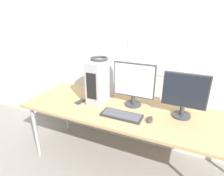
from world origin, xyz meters
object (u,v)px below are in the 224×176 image
(headphones, at_px, (99,58))
(monitor_main, at_px, (134,83))
(mouse, at_px, (150,119))
(cell_phone, at_px, (80,102))
(keyboard, at_px, (122,115))
(monitor_right_near, at_px, (185,94))
(pc_tower, at_px, (100,81))

(headphones, height_order, monitor_main, headphones)
(headphones, height_order, mouse, headphones)
(monitor_main, xyz_separation_m, cell_phone, (-0.57, -0.18, -0.25))
(headphones, xyz_separation_m, cell_phone, (-0.18, -0.14, -0.48))
(keyboard, distance_m, mouse, 0.27)
(monitor_right_near, bearing_deg, pc_tower, 179.68)
(cell_phone, bearing_deg, keyboard, 0.82)
(mouse, bearing_deg, headphones, 161.05)
(headphones, xyz_separation_m, mouse, (0.63, -0.22, -0.47))
(headphones, relative_size, monitor_main, 0.41)
(monitor_main, relative_size, keyboard, 1.17)
(monitor_main, height_order, mouse, monitor_main)
(keyboard, bearing_deg, mouse, 5.35)
(keyboard, distance_m, cell_phone, 0.55)
(pc_tower, height_order, cell_phone, pc_tower)
(monitor_right_near, bearing_deg, mouse, -141.01)
(pc_tower, height_order, mouse, pc_tower)
(keyboard, relative_size, mouse, 3.78)
(mouse, bearing_deg, pc_tower, 161.12)
(monitor_right_near, height_order, keyboard, monitor_right_near)
(monitor_right_near, relative_size, cell_phone, 3.24)
(monitor_main, relative_size, monitor_right_near, 1.07)
(headphones, xyz_separation_m, monitor_main, (0.39, 0.03, -0.23))
(cell_phone, bearing_deg, headphones, 49.52)
(pc_tower, xyz_separation_m, mouse, (0.63, -0.22, -0.22))
(monitor_right_near, relative_size, keyboard, 1.09)
(pc_tower, height_order, monitor_main, pc_tower)
(keyboard, bearing_deg, monitor_main, 84.82)
(monitor_main, height_order, cell_phone, monitor_main)
(monitor_main, bearing_deg, monitor_right_near, -4.30)
(pc_tower, bearing_deg, mouse, -18.88)
(headphones, xyz_separation_m, keyboard, (0.36, -0.24, -0.48))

